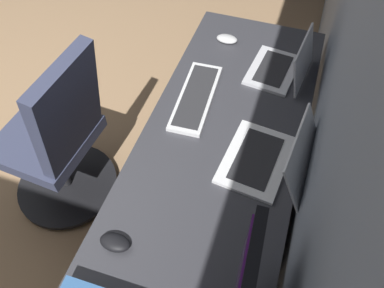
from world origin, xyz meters
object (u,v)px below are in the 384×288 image
(laptop_leftmost, at_px, (285,66))
(mouse_main, at_px, (227,39))
(keyboard_main, at_px, (196,97))
(mouse_spare, at_px, (115,242))
(drawer_pedestal, at_px, (209,229))
(office_chair, at_px, (59,144))
(laptop_left, at_px, (274,158))

(laptop_leftmost, distance_m, mouse_main, 0.34)
(keyboard_main, relative_size, mouse_main, 4.11)
(mouse_main, distance_m, mouse_spare, 1.14)
(drawer_pedestal, xyz_separation_m, keyboard_main, (-0.39, -0.19, 0.39))
(laptop_leftmost, height_order, mouse_main, laptop_leftmost)
(drawer_pedestal, relative_size, office_chair, 0.72)
(laptop_leftmost, height_order, office_chair, office_chair)
(laptop_leftmost, bearing_deg, laptop_left, 5.61)
(drawer_pedestal, bearing_deg, laptop_left, 127.66)
(office_chair, bearing_deg, mouse_main, 136.29)
(drawer_pedestal, height_order, keyboard_main, keyboard_main)
(drawer_pedestal, xyz_separation_m, laptop_leftmost, (-0.67, 0.14, 0.43))
(laptop_left, xyz_separation_m, office_chair, (-0.00, -1.00, -0.32))
(laptop_left, xyz_separation_m, mouse_spare, (0.47, -0.43, -0.03))
(laptop_left, height_order, office_chair, office_chair)
(laptop_left, bearing_deg, laptop_leftmost, -174.39)
(mouse_spare, bearing_deg, keyboard_main, 176.56)
(drawer_pedestal, xyz_separation_m, office_chair, (-0.15, -0.81, 0.11))
(keyboard_main, height_order, mouse_main, mouse_main)
(laptop_leftmost, bearing_deg, keyboard_main, -50.17)
(laptop_left, distance_m, mouse_spare, 0.63)
(laptop_left, height_order, mouse_main, laptop_left)
(drawer_pedestal, distance_m, mouse_spare, 0.57)
(laptop_leftmost, bearing_deg, mouse_main, -115.74)
(mouse_main, relative_size, mouse_spare, 1.00)
(drawer_pedestal, height_order, office_chair, office_chair)
(mouse_main, bearing_deg, office_chair, -43.71)
(laptop_left, distance_m, mouse_main, 0.76)
(keyboard_main, xyz_separation_m, office_chair, (0.25, -0.62, -0.28))
(keyboard_main, bearing_deg, mouse_main, 176.93)
(mouse_spare, height_order, office_chair, office_chair)
(mouse_spare, bearing_deg, drawer_pedestal, 143.82)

